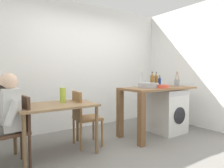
{
  "coord_description": "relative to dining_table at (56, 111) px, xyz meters",
  "views": [
    {
      "loc": [
        -1.95,
        -2.25,
        1.21
      ],
      "look_at": [
        -0.08,
        0.45,
        1.01
      ],
      "focal_mm": 32.18,
      "sensor_mm": 36.0,
      "label": 1
    }
  ],
  "objects": [
    {
      "name": "ground_plane",
      "position": [
        0.97,
        -0.61,
        -0.64
      ],
      "size": [
        5.46,
        5.46,
        0.0
      ],
      "primitive_type": "plane",
      "color": "slate"
    },
    {
      "name": "chair_person_seat",
      "position": [
        -0.55,
        -0.09,
        -0.14
      ],
      "size": [
        0.43,
        0.43,
        0.9
      ],
      "rotation": [
        0.0,
        0.0,
        1.65
      ],
      "color": "#4C3323",
      "rests_on": "ground_plane"
    },
    {
      "name": "vase",
      "position": [
        0.15,
        0.1,
        0.21
      ],
      "size": [
        0.09,
        0.09,
        0.23
      ],
      "primitive_type": "cylinder",
      "color": "#A8C63D",
      "rests_on": "dining_table"
    },
    {
      "name": "dining_table",
      "position": [
        0.0,
        0.0,
        0.0
      ],
      "size": [
        1.1,
        0.76,
        0.74
      ],
      "color": "olive",
      "rests_on": "ground_plane"
    },
    {
      "name": "sink_basin",
      "position": [
        1.68,
        -0.21,
        0.32
      ],
      "size": [
        0.38,
        0.38,
        0.09
      ],
      "primitive_type": "cylinder",
      "color": "#9EA0A5",
      "rests_on": "kitchen_counter"
    },
    {
      "name": "scissors",
      "position": [
        1.89,
        -0.31,
        0.28
      ],
      "size": [
        0.15,
        0.06,
        0.01
      ],
      "color": "#B2B2B7",
      "rests_on": "kitchen_counter"
    },
    {
      "name": "seated_person",
      "position": [
        -0.71,
        -0.11,
        0.03
      ],
      "size": [
        0.51,
        0.52,
        1.2
      ],
      "rotation": [
        0.0,
        0.0,
        1.65
      ],
      "color": "#595651",
      "rests_on": "ground_plane"
    },
    {
      "name": "bottle_squat_brown",
      "position": [
        2.06,
        -0.05,
        0.41
      ],
      "size": [
        0.07,
        0.07,
        0.29
      ],
      "color": "brown",
      "rests_on": "kitchen_counter"
    },
    {
      "name": "mixing_bowl",
      "position": [
        1.83,
        -0.41,
        0.31
      ],
      "size": [
        0.23,
        0.23,
        0.06
      ],
      "color": "#D84C38",
      "rests_on": "kitchen_counter"
    },
    {
      "name": "washing_machine",
      "position": [
        2.21,
        -0.21,
        -0.21
      ],
      "size": [
        0.6,
        0.61,
        0.86
      ],
      "color": "silver",
      "rests_on": "ground_plane"
    },
    {
      "name": "bottle_clear_small",
      "position": [
        2.15,
        -0.06,
        0.38
      ],
      "size": [
        0.06,
        0.06,
        0.22
      ],
      "color": "navy",
      "rests_on": "kitchen_counter"
    },
    {
      "name": "tap",
      "position": [
        1.68,
        -0.03,
        0.42
      ],
      "size": [
        0.02,
        0.02,
        0.28
      ],
      "primitive_type": "cylinder",
      "color": "#B2B2B7",
      "rests_on": "kitchen_counter"
    },
    {
      "name": "wall_counter_side",
      "position": [
        3.12,
        -0.61,
        0.71
      ],
      "size": [
        0.1,
        3.8,
        2.7
      ],
      "primitive_type": "cube",
      "color": "white",
      "rests_on": "ground_plane"
    },
    {
      "name": "chair_opposite",
      "position": [
        0.48,
        0.06,
        -0.14
      ],
      "size": [
        0.44,
        0.44,
        0.9
      ],
      "rotation": [
        0.0,
        0.0,
        -1.68
      ],
      "color": "olive",
      "rests_on": "ground_plane"
    },
    {
      "name": "utensil_crock",
      "position": [
        2.57,
        -0.16,
        0.35
      ],
      "size": [
        0.11,
        0.11,
        0.3
      ],
      "color": "gray",
      "rests_on": "kitchen_counter"
    },
    {
      "name": "kitchen_counter",
      "position": [
        1.73,
        -0.21,
        0.12
      ],
      "size": [
        1.5,
        0.68,
        0.92
      ],
      "color": "brown",
      "rests_on": "ground_plane"
    },
    {
      "name": "bottle_tall_green",
      "position": [
        1.94,
        -0.06,
        0.41
      ],
      "size": [
        0.08,
        0.08,
        0.29
      ],
      "color": "brown",
      "rests_on": "kitchen_counter"
    },
    {
      "name": "wall_back",
      "position": [
        0.97,
        1.14,
        0.71
      ],
      "size": [
        4.6,
        0.1,
        2.7
      ],
      "primitive_type": "cube",
      "color": "white",
      "rests_on": "ground_plane"
    }
  ]
}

